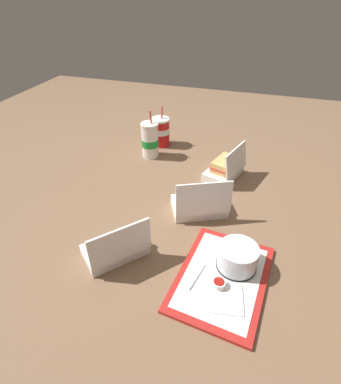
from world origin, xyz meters
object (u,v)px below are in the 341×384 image
at_px(soda_cup_back, 161,131).
at_px(soda_cup_front, 150,140).
at_px(food_tray, 222,278).
at_px(plastic_fork, 196,276).
at_px(clamshell_sandwich_back, 200,203).
at_px(cake_container, 237,258).
at_px(ketchup_cup, 219,284).
at_px(clamshell_sandwich_center, 225,169).
at_px(clamshell_hotdog_right, 115,246).

bearing_deg(soda_cup_back, soda_cup_front, 176.05).
distance_m(food_tray, soda_cup_front, 0.83).
bearing_deg(plastic_fork, clamshell_sandwich_back, 24.25).
xyz_separation_m(cake_container, soda_cup_front, (0.62, 0.52, 0.04)).
relative_size(ketchup_cup, soda_cup_back, 0.19).
height_order(cake_container, clamshell_sandwich_center, clamshell_sandwich_center).
distance_m(soda_cup_front, soda_cup_back, 0.14).
xyz_separation_m(clamshell_sandwich_center, soda_cup_back, (0.23, 0.39, 0.03)).
height_order(clamshell_sandwich_center, soda_cup_front, soda_cup_front).
xyz_separation_m(ketchup_cup, clamshell_hotdog_right, (0.04, 0.35, 0.01)).
relative_size(cake_container, plastic_fork, 1.16).
distance_m(plastic_fork, clamshell_sandwich_center, 0.61).
distance_m(plastic_fork, soda_cup_front, 0.81).
bearing_deg(clamshell_sandwich_back, soda_cup_back, 33.12).
distance_m(plastic_fork, clamshell_sandwich_back, 0.33).
relative_size(ketchup_cup, soda_cup_front, 0.17).
distance_m(food_tray, soda_cup_back, 0.94).
height_order(food_tray, cake_container, cake_container).
height_order(food_tray, clamshell_hotdog_right, clamshell_hotdog_right).
xyz_separation_m(food_tray, cake_container, (0.05, -0.04, 0.05)).
relative_size(ketchup_cup, plastic_fork, 0.36).
bearing_deg(plastic_fork, food_tray, -58.32).
bearing_deg(cake_container, clamshell_sandwich_center, 12.78).
bearing_deg(ketchup_cup, clamshell_sandwich_center, 7.28).
distance_m(clamshell_hotdog_right, clamshell_sandwich_center, 0.65).
xyz_separation_m(food_tray, ketchup_cup, (-0.04, 0.01, 0.02)).
height_order(food_tray, clamshell_sandwich_center, clamshell_sandwich_center).
xyz_separation_m(cake_container, clamshell_sandwich_back, (0.25, 0.18, -0.01)).
relative_size(clamshell_hotdog_right, clamshell_sandwich_back, 0.96).
distance_m(clamshell_sandwich_center, soda_cup_front, 0.41).
relative_size(ketchup_cup, clamshell_sandwich_back, 0.16).
relative_size(clamshell_sandwich_center, soda_cup_back, 1.04).
xyz_separation_m(soda_cup_front, soda_cup_back, (0.14, -0.01, -0.01)).
relative_size(food_tray, clamshell_hotdog_right, 1.68).
bearing_deg(plastic_fork, soda_cup_front, 43.48).
bearing_deg(soda_cup_front, food_tray, -144.36).
bearing_deg(clamshell_sandwich_center, food_tray, -171.72).
bearing_deg(food_tray, clamshell_sandwich_center, 8.28).
bearing_deg(soda_cup_front, cake_container, -140.10).
bearing_deg(plastic_fork, cake_container, -41.47).
relative_size(food_tray, plastic_fork, 3.63).
bearing_deg(food_tray, cake_container, -33.26).
height_order(cake_container, soda_cup_back, soda_cup_back).
relative_size(clamshell_sandwich_back, soda_cup_back, 1.17).
xyz_separation_m(food_tray, plastic_fork, (-0.03, 0.08, 0.01)).
xyz_separation_m(clamshell_sandwich_back, soda_cup_front, (0.37, 0.34, 0.04)).
bearing_deg(clamshell_sandwich_back, cake_container, -144.71).
height_order(plastic_fork, clamshell_hotdog_right, clamshell_hotdog_right).
xyz_separation_m(cake_container, ketchup_cup, (-0.10, 0.04, -0.03)).
distance_m(clamshell_sandwich_back, clamshell_sandwich_center, 0.29).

